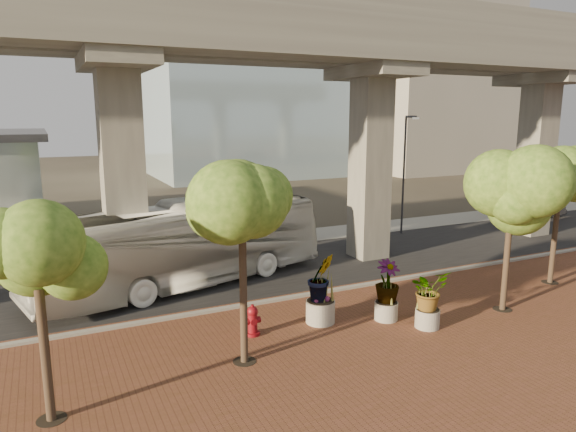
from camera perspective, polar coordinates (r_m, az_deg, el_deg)
name	(u,v)px	position (r m, az deg, el deg)	size (l,w,h in m)	color
ground	(279,284)	(22.60, -1.03, -7.55)	(160.00, 160.00, 0.00)	#332F25
brick_plaza	(390,361)	(16.22, 11.31, -15.50)	(70.00, 13.00, 0.06)	brown
asphalt_road	(261,271)	(24.34, -3.01, -6.14)	(90.00, 8.00, 0.04)	black
curb_strip	(300,296)	(20.88, 1.29, -8.93)	(70.00, 0.25, 0.16)	gray
far_sidewalk	(224,245)	(29.30, -7.17, -3.20)	(90.00, 3.00, 0.06)	gray
transit_viaduct	(259,114)	(23.24, -3.19, 11.23)	(72.00, 5.60, 12.40)	gray
midrise_block	(425,79)	(72.80, 15.00, 14.53)	(18.00, 16.00, 24.00)	gray
transit_bus	(183,245)	(22.35, -11.59, -3.18)	(3.04, 12.94, 3.61)	silver
parked_car	(532,207)	(40.77, 25.46, 0.92)	(1.63, 4.70, 1.55)	black
fire_hydrant	(253,320)	(17.36, -3.96, -11.50)	(0.53, 0.48, 1.06)	maroon
planter_front	(429,293)	(18.28, 15.36, -8.25)	(1.86, 1.86, 2.04)	gray
planter_right	(387,284)	(18.60, 10.96, -7.45)	(2.04, 2.04, 2.18)	#A6A196
planter_left	(321,281)	(18.00, 3.66, -7.23)	(2.27, 2.27, 2.50)	gray
street_tree_far_west	(35,248)	(12.84, -26.33, -3.16)	(3.36, 3.36, 5.82)	#4A382A
street_tree_near_west	(242,197)	(14.33, -5.17, 2.17)	(3.70, 3.70, 6.67)	#4A382A
street_tree_near_east	(513,189)	(20.14, 23.69, 2.77)	(4.15, 4.15, 6.49)	#4A382A
street_tree_far_east	(561,173)	(24.43, 28.07, 4.19)	(3.59, 3.59, 6.44)	#4A382A
streetlamp_east	(405,166)	(31.95, 12.88, 5.39)	(0.36, 1.04, 7.18)	#313136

